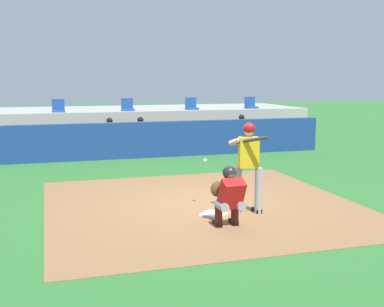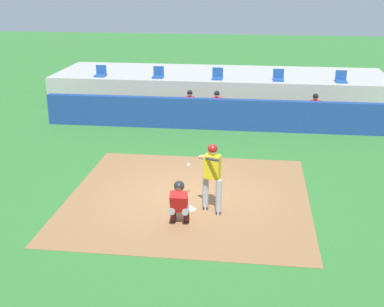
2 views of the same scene
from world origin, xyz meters
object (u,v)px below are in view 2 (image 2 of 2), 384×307
Objects in this scene: catcher_crouched at (179,201)px; dugout_player_0 at (189,106)px; batter_at_plate at (212,174)px; stadium_seat_1 at (158,75)px; stadium_seat_3 at (278,77)px; home_plate at (185,209)px; dugout_player_2 at (315,110)px; dugout_player_1 at (216,107)px; stadium_seat_2 at (217,76)px; stadium_seat_4 at (341,79)px; stadium_seat_0 at (101,73)px.

catcher_crouched is 9.01m from dugout_player_0.
stadium_seat_1 is (-3.29, 10.21, 0.50)m from batter_at_plate.
dugout_player_0 is at bearing 95.99° from catcher_crouched.
stadium_seat_3 is at bearing 76.62° from catcher_crouched.
stadium_seat_1 is 5.20m from stadium_seat_3.
stadium_seat_1 reaches higher than batter_at_plate.
batter_at_plate is at bearing -2.26° from home_plate.
home_plate is at bearing -83.32° from dugout_player_0.
dugout_player_1 is at bearing 180.00° from dugout_player_2.
home_plate is at bearing -90.00° from stadium_seat_2.
home_plate is 0.34× the size of dugout_player_0.
catcher_crouched is 1.40× the size of dugout_player_0.
stadium_seat_3 is (2.60, 0.00, 0.00)m from stadium_seat_2.
stadium_seat_2 is (0.95, 2.03, 0.86)m from dugout_player_0.
stadium_seat_4 is (5.20, 10.18, 1.51)m from home_plate.
stadium_seat_2 is (-0.14, 2.03, 0.86)m from dugout_player_1.
home_plate is 0.24× the size of catcher_crouched.
stadium_seat_0 is (-5.19, 10.99, 0.93)m from catcher_crouched.
stadium_seat_0 and stadium_seat_4 have the same top height.
stadium_seat_0 is (-9.20, 2.03, 0.86)m from dugout_player_2.
catcher_crouched is 11.34m from stadium_seat_3.
dugout_player_2 is at bearing 65.88° from catcher_crouched.
batter_at_plate is at bearing -86.13° from stadium_seat_2.
stadium_seat_4 is at bearing 0.00° from stadium_seat_1.
stadium_seat_1 and stadium_seat_4 have the same top height.
stadium_seat_3 and stadium_seat_4 have the same top height.
stadium_seat_0 reaches higher than dugout_player_1.
catcher_crouched is 3.80× the size of stadium_seat_0.
home_plate is at bearing -104.33° from stadium_seat_3.
batter_at_plate is (0.69, -0.03, 1.01)m from home_plate.
stadium_seat_3 is (1.91, 10.21, 0.50)m from batter_at_plate.
dugout_player_1 is at bearing -36.64° from stadium_seat_1.
stadium_seat_3 is at bearing 29.79° from dugout_player_0.
dugout_player_1 reaches higher than catcher_crouched.
dugout_player_1 is 2.71× the size of stadium_seat_1.
stadium_seat_2 is (0.01, 10.99, 0.93)m from catcher_crouched.
stadium_seat_1 and stadium_seat_2 have the same top height.
dugout_player_0 and dugout_player_2 have the same top height.
stadium_seat_3 reaches higher than dugout_player_2.
catcher_crouched is at bearing -131.95° from batter_at_plate.
stadium_seat_4 is (6.15, 2.03, 0.86)m from dugout_player_0.
stadium_seat_1 reaches higher than dugout_player_1.
stadium_seat_1 is (-2.60, 10.18, 1.51)m from home_plate.
stadium_seat_1 is at bearing 104.33° from home_plate.
dugout_player_2 is at bearing 0.00° from dugout_player_0.
home_plate is 11.53m from stadium_seat_0.
stadium_seat_0 is at bearing 154.40° from dugout_player_0.
batter_at_plate is at bearing -60.01° from stadium_seat_0.
home_plate is at bearing 177.74° from batter_at_plate.
home_plate is at bearing -116.13° from dugout_player_2.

